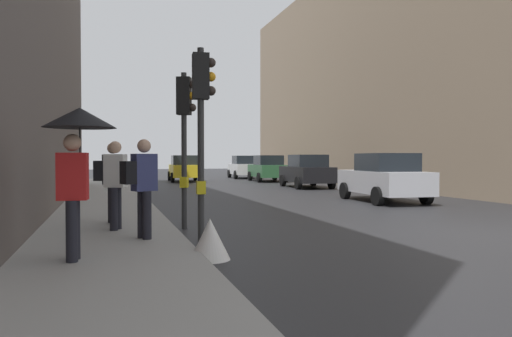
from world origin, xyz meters
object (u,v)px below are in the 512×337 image
(pedestrian_in_dark_coat, at_px, (113,179))
(warning_sign_triangle, at_px, (210,239))
(traffic_light_near_right, at_px, (185,121))
(car_dark_suv, at_px, (307,171))
(traffic_light_near_left, at_px, (202,109))
(car_white_compact, at_px, (244,167))
(car_green_estate, at_px, (268,168))
(pedestrian_with_grey_backpack, at_px, (142,182))
(pedestrian_with_black_backpack, at_px, (113,180))
(car_silver_hatchback, at_px, (384,178))
(pedestrian_with_umbrella, at_px, (78,141))
(car_yellow_taxi, at_px, (184,168))

(pedestrian_in_dark_coat, xyz_separation_m, warning_sign_triangle, (1.41, -3.62, -0.81))
(traffic_light_near_right, relative_size, car_dark_suv, 0.81)
(traffic_light_near_left, bearing_deg, traffic_light_near_right, 90.05)
(car_white_compact, height_order, warning_sign_triangle, car_white_compact)
(car_green_estate, height_order, pedestrian_with_grey_backpack, pedestrian_with_grey_backpack)
(traffic_light_near_right, height_order, car_green_estate, traffic_light_near_right)
(warning_sign_triangle, bearing_deg, car_green_estate, 69.12)
(pedestrian_with_black_backpack, bearing_deg, pedestrian_in_dark_coat, 89.66)
(pedestrian_with_black_backpack, height_order, pedestrian_in_dark_coat, same)
(car_silver_hatchback, relative_size, pedestrian_with_grey_backpack, 2.45)
(traffic_light_near_right, height_order, pedestrian_with_umbrella, traffic_light_near_right)
(car_white_compact, relative_size, pedestrian_with_umbrella, 2.02)
(traffic_light_near_right, distance_m, pedestrian_in_dark_coat, 2.03)
(pedestrian_with_umbrella, xyz_separation_m, pedestrian_in_dark_coat, (0.51, 3.84, -0.71))
(pedestrian_with_umbrella, bearing_deg, traffic_light_near_left, 37.69)
(car_silver_hatchback, xyz_separation_m, pedestrian_with_black_backpack, (-9.49, -5.20, 0.29))
(pedestrian_in_dark_coat, bearing_deg, pedestrian_with_umbrella, -97.64)
(pedestrian_with_grey_backpack, xyz_separation_m, pedestrian_in_dark_coat, (-0.46, 2.27, -0.03))
(traffic_light_near_left, xyz_separation_m, car_dark_suv, (8.51, 14.79, -1.62))
(car_yellow_taxi, xyz_separation_m, car_green_estate, (5.35, -1.83, 0.00))
(car_white_compact, height_order, pedestrian_with_black_backpack, pedestrian_with_black_backpack)
(pedestrian_with_black_backpack, bearing_deg, car_yellow_taxi, 77.66)
(traffic_light_near_right, height_order, car_silver_hatchback, traffic_light_near_right)
(traffic_light_near_right, bearing_deg, warning_sign_triangle, -92.44)
(pedestrian_with_umbrella, xyz_separation_m, pedestrian_with_black_backpack, (0.51, 2.83, -0.68))
(pedestrian_with_black_backpack, relative_size, warning_sign_triangle, 2.72)
(pedestrian_with_black_backpack, xyz_separation_m, pedestrian_with_grey_backpack, (0.47, -1.26, 0.00))
(car_yellow_taxi, xyz_separation_m, pedestrian_with_umbrella, (-5.40, -25.19, 0.96))
(traffic_light_near_left, bearing_deg, pedestrian_with_umbrella, -142.31)
(traffic_light_near_left, height_order, pedestrian_with_umbrella, traffic_light_near_left)
(car_green_estate, xyz_separation_m, warning_sign_triangle, (-8.83, -23.15, -0.55))
(car_dark_suv, xyz_separation_m, warning_sign_triangle, (-8.66, -16.17, -0.55))
(traffic_light_near_right, relative_size, pedestrian_with_grey_backpack, 1.98)
(traffic_light_near_right, bearing_deg, car_silver_hatchback, 29.20)
(car_dark_suv, distance_m, car_green_estate, 6.97)
(car_yellow_taxi, bearing_deg, car_white_compact, 33.69)
(traffic_light_near_left, height_order, car_silver_hatchback, traffic_light_near_left)
(car_dark_suv, bearing_deg, traffic_light_near_right, -123.63)
(car_white_compact, distance_m, warning_sign_triangle, 29.74)
(car_green_estate, xyz_separation_m, pedestrian_with_umbrella, (-10.75, -23.36, 0.96))
(car_silver_hatchback, xyz_separation_m, car_white_compact, (0.60, 20.63, 0.00))
(car_green_estate, bearing_deg, traffic_light_near_right, -113.71)
(pedestrian_with_umbrella, distance_m, pedestrian_in_dark_coat, 3.93)
(traffic_light_near_left, relative_size, car_yellow_taxi, 0.84)
(car_silver_hatchback, height_order, warning_sign_triangle, car_silver_hatchback)
(car_yellow_taxi, relative_size, warning_sign_triangle, 6.60)
(pedestrian_with_umbrella, bearing_deg, pedestrian_with_black_backpack, 79.80)
(warning_sign_triangle, bearing_deg, pedestrian_with_grey_backpack, 125.14)
(warning_sign_triangle, bearing_deg, pedestrian_with_umbrella, -173.49)
(pedestrian_with_grey_backpack, bearing_deg, car_white_compact, 70.46)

